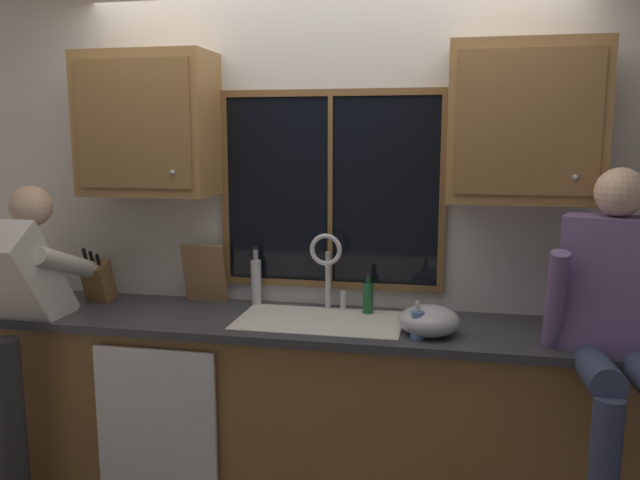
{
  "coord_description": "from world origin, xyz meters",
  "views": [
    {
      "loc": [
        0.63,
        -3.21,
        1.8
      ],
      "look_at": [
        0.04,
        -0.3,
        1.32
      ],
      "focal_mm": 35.61,
      "sensor_mm": 36.0,
      "label": 1
    }
  ],
  "objects_px": {
    "cutting_board": "(204,273)",
    "soap_dispenser": "(417,324)",
    "mixing_bowl": "(429,321)",
    "knife_block": "(99,282)",
    "bottle_tall_clear": "(256,280)",
    "person_standing": "(8,313)",
    "bottle_green_glass": "(368,297)",
    "person_sitting_on_counter": "(618,313)"
  },
  "relations": [
    {
      "from": "bottle_green_glass",
      "to": "bottle_tall_clear",
      "type": "height_order",
      "value": "bottle_tall_clear"
    },
    {
      "from": "mixing_bowl",
      "to": "bottle_tall_clear",
      "type": "relative_size",
      "value": 0.89
    },
    {
      "from": "bottle_tall_clear",
      "to": "person_sitting_on_counter",
      "type": "bearing_deg",
      "value": -16.85
    },
    {
      "from": "mixing_bowl",
      "to": "person_sitting_on_counter",
      "type": "bearing_deg",
      "value": -12.22
    },
    {
      "from": "cutting_board",
      "to": "bottle_green_glass",
      "type": "height_order",
      "value": "cutting_board"
    },
    {
      "from": "bottle_tall_clear",
      "to": "bottle_green_glass",
      "type": "bearing_deg",
      "value": -6.15
    },
    {
      "from": "person_standing",
      "to": "knife_block",
      "type": "distance_m",
      "value": 0.49
    },
    {
      "from": "bottle_green_glass",
      "to": "bottle_tall_clear",
      "type": "distance_m",
      "value": 0.61
    },
    {
      "from": "person_standing",
      "to": "bottle_tall_clear",
      "type": "relative_size",
      "value": 5.07
    },
    {
      "from": "bottle_tall_clear",
      "to": "knife_block",
      "type": "bearing_deg",
      "value": -171.81
    },
    {
      "from": "mixing_bowl",
      "to": "bottle_green_glass",
      "type": "relative_size",
      "value": 1.34
    },
    {
      "from": "person_standing",
      "to": "soap_dispenser",
      "type": "xyz_separation_m",
      "value": [
        1.95,
        0.13,
        0.03
      ]
    },
    {
      "from": "cutting_board",
      "to": "bottle_green_glass",
      "type": "distance_m",
      "value": 0.89
    },
    {
      "from": "cutting_board",
      "to": "soap_dispenser",
      "type": "xyz_separation_m",
      "value": [
        1.15,
        -0.4,
        -0.09
      ]
    },
    {
      "from": "person_sitting_on_counter",
      "to": "bottle_green_glass",
      "type": "distance_m",
      "value": 1.15
    },
    {
      "from": "person_sitting_on_counter",
      "to": "mixing_bowl",
      "type": "relative_size",
      "value": 4.59
    },
    {
      "from": "soap_dispenser",
      "to": "bottle_tall_clear",
      "type": "distance_m",
      "value": 0.97
    },
    {
      "from": "person_standing",
      "to": "bottle_tall_clear",
      "type": "height_order",
      "value": "person_standing"
    },
    {
      "from": "bottle_tall_clear",
      "to": "soap_dispenser",
      "type": "bearing_deg",
      "value": -25.67
    },
    {
      "from": "person_sitting_on_counter",
      "to": "mixing_bowl",
      "type": "height_order",
      "value": "person_sitting_on_counter"
    },
    {
      "from": "person_sitting_on_counter",
      "to": "bottle_tall_clear",
      "type": "relative_size",
      "value": 4.1
    },
    {
      "from": "soap_dispenser",
      "to": "person_sitting_on_counter",
      "type": "bearing_deg",
      "value": -6.19
    },
    {
      "from": "cutting_board",
      "to": "mixing_bowl",
      "type": "bearing_deg",
      "value": -15.18
    },
    {
      "from": "cutting_board",
      "to": "mixing_bowl",
      "type": "relative_size",
      "value": 1.16
    },
    {
      "from": "person_standing",
      "to": "bottle_green_glass",
      "type": "bearing_deg",
      "value": 15.93
    },
    {
      "from": "cutting_board",
      "to": "person_standing",
      "type": "bearing_deg",
      "value": -146.35
    },
    {
      "from": "bottle_green_glass",
      "to": "cutting_board",
      "type": "bearing_deg",
      "value": 176.86
    },
    {
      "from": "cutting_board",
      "to": "mixing_bowl",
      "type": "distance_m",
      "value": 1.25
    },
    {
      "from": "person_standing",
      "to": "person_sitting_on_counter",
      "type": "bearing_deg",
      "value": 0.89
    },
    {
      "from": "person_sitting_on_counter",
      "to": "cutting_board",
      "type": "height_order",
      "value": "person_sitting_on_counter"
    },
    {
      "from": "knife_block",
      "to": "soap_dispenser",
      "type": "relative_size",
      "value": 1.87
    },
    {
      "from": "person_standing",
      "to": "bottle_tall_clear",
      "type": "distance_m",
      "value": 1.21
    },
    {
      "from": "bottle_green_glass",
      "to": "mixing_bowl",
      "type": "bearing_deg",
      "value": -41.63
    },
    {
      "from": "person_sitting_on_counter",
      "to": "soap_dispenser",
      "type": "height_order",
      "value": "person_sitting_on_counter"
    },
    {
      "from": "cutting_board",
      "to": "bottle_green_glass",
      "type": "bearing_deg",
      "value": -3.14
    },
    {
      "from": "person_sitting_on_counter",
      "to": "soap_dispenser",
      "type": "relative_size",
      "value": 7.31
    },
    {
      "from": "person_standing",
      "to": "soap_dispenser",
      "type": "height_order",
      "value": "person_standing"
    },
    {
      "from": "bottle_tall_clear",
      "to": "person_standing",
      "type": "bearing_deg",
      "value": -153.14
    },
    {
      "from": "knife_block",
      "to": "bottle_tall_clear",
      "type": "distance_m",
      "value": 0.85
    },
    {
      "from": "mixing_bowl",
      "to": "knife_block",
      "type": "bearing_deg",
      "value": 172.87
    },
    {
      "from": "person_standing",
      "to": "cutting_board",
      "type": "xyz_separation_m",
      "value": [
        0.8,
        0.53,
        0.12
      ]
    },
    {
      "from": "person_sitting_on_counter",
      "to": "bottle_tall_clear",
      "type": "bearing_deg",
      "value": 163.15
    }
  ]
}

